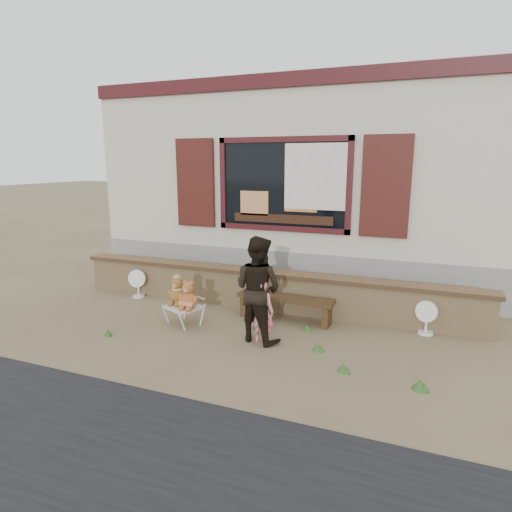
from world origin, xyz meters
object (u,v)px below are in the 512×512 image
at_px(teddy_bear_left, 178,290).
at_px(adult, 258,289).
at_px(bench, 285,303).
at_px(child, 262,311).
at_px(folding_chair, 184,307).
at_px(teddy_bear_right, 189,294).

distance_m(teddy_bear_left, adult, 1.42).
bearing_deg(adult, bench, -83.21).
bearing_deg(adult, child, 154.79).
bearing_deg(folding_chair, teddy_bear_left, -180.00).
distance_m(folding_chair, teddy_bear_right, 0.28).
distance_m(folding_chair, child, 1.39).
xyz_separation_m(bench, child, (-0.04, -0.94, 0.17)).
height_order(teddy_bear_left, teddy_bear_right, teddy_bear_left).
distance_m(folding_chair, adult, 1.35).
relative_size(teddy_bear_left, teddy_bear_right, 1.03).
bearing_deg(teddy_bear_left, adult, 16.09).
relative_size(teddy_bear_right, adult, 0.30).
xyz_separation_m(child, adult, (-0.10, 0.08, 0.28)).
bearing_deg(folding_chair, adult, 17.84).
distance_m(bench, folding_chair, 1.58).
bearing_deg(child, teddy_bear_left, -3.85).
xyz_separation_m(folding_chair, teddy_bear_left, (-0.13, 0.06, 0.25)).
height_order(folding_chair, teddy_bear_left, teddy_bear_left).
distance_m(bench, adult, 0.98).
relative_size(folding_chair, teddy_bear_right, 1.42).
distance_m(folding_chair, teddy_bear_left, 0.29).
height_order(folding_chair, child, child).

